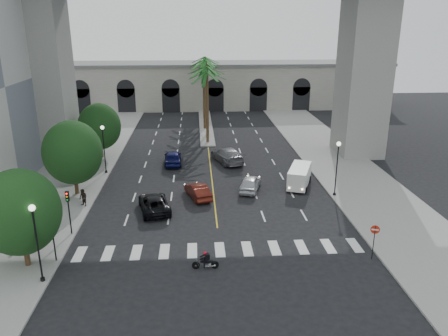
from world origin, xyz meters
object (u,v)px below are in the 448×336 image
(pedestrian_a, at_px, (29,231))
(pedestrian_b, at_px, (83,198))
(motorcycle_rider, at_px, (206,261))
(car_e, at_px, (173,158))
(traffic_signal_far, at_px, (68,205))
(car_c, at_px, (154,203))
(car_a, at_px, (250,183))
(do_not_enter_sign, at_px, (375,235))
(car_d, at_px, (227,155))
(car_b, at_px, (198,191))
(cargo_van, at_px, (299,176))
(lamp_post_left_near, at_px, (36,237))
(traffic_signal_near, at_px, (52,229))
(lamp_post_left_far, at_px, (104,145))
(lamp_post_right, at_px, (337,164))

(pedestrian_a, xyz_separation_m, pedestrian_b, (2.44, 6.40, -0.03))
(motorcycle_rider, relative_size, pedestrian_b, 1.14)
(car_e, height_order, pedestrian_b, pedestrian_b)
(traffic_signal_far, distance_m, car_e, 18.84)
(car_c, distance_m, pedestrian_b, 6.42)
(traffic_signal_far, relative_size, car_c, 0.72)
(car_a, distance_m, do_not_enter_sign, 15.26)
(car_d, xyz_separation_m, pedestrian_b, (-13.69, -12.49, 0.08))
(car_b, relative_size, pedestrian_b, 2.67)
(car_b, relative_size, pedestrian_a, 2.57)
(motorcycle_rider, height_order, cargo_van, cargo_van)
(traffic_signal_far, xyz_separation_m, car_d, (13.36, 17.86, -1.65))
(lamp_post_left_near, bearing_deg, car_c, 60.46)
(pedestrian_b, relative_size, do_not_enter_sign, 0.62)
(car_d, height_order, pedestrian_a, pedestrian_a)
(motorcycle_rider, height_order, car_e, car_e)
(car_a, relative_size, pedestrian_a, 2.65)
(cargo_van, height_order, pedestrian_a, cargo_van)
(motorcycle_rider, distance_m, pedestrian_a, 13.77)
(traffic_signal_far, relative_size, do_not_enter_sign, 1.43)
(lamp_post_left_near, distance_m, cargo_van, 25.58)
(car_a, relative_size, cargo_van, 0.85)
(traffic_signal_near, distance_m, do_not_enter_sign, 21.83)
(motorcycle_rider, bearing_deg, pedestrian_a, 161.76)
(traffic_signal_near, bearing_deg, traffic_signal_far, 90.00)
(cargo_van, bearing_deg, car_e, 168.73)
(lamp_post_left_far, bearing_deg, lamp_post_right, -19.33)
(lamp_post_left_far, relative_size, car_a, 1.23)
(car_a, height_order, car_c, car_a)
(lamp_post_left_near, distance_m, car_b, 16.90)
(lamp_post_left_near, relative_size, car_b, 1.27)
(lamp_post_right, height_order, car_c, lamp_post_right)
(motorcycle_rider, height_order, pedestrian_b, pedestrian_b)
(car_c, bearing_deg, pedestrian_b, -22.87)
(car_b, bearing_deg, car_c, 17.50)
(car_d, bearing_deg, lamp_post_right, 111.55)
(traffic_signal_near, relative_size, cargo_van, 0.71)
(lamp_post_left_near, bearing_deg, pedestrian_b, 91.11)
(traffic_signal_far, bearing_deg, lamp_post_left_near, -90.88)
(lamp_post_left_near, relative_size, pedestrian_a, 3.26)
(traffic_signal_near, bearing_deg, car_c, 54.00)
(car_d, height_order, car_e, car_d)
(traffic_signal_far, xyz_separation_m, car_c, (5.99, 4.24, -1.80))
(car_e, xyz_separation_m, cargo_van, (12.93, -8.13, 0.32))
(traffic_signal_near, bearing_deg, lamp_post_right, 24.82)
(traffic_signal_near, relative_size, car_c, 0.72)
(motorcycle_rider, xyz_separation_m, car_d, (3.11, 23.36, 0.27))
(motorcycle_rider, height_order, car_c, car_c)
(motorcycle_rider, bearing_deg, lamp_post_right, 44.66)
(car_d, relative_size, car_e, 1.23)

